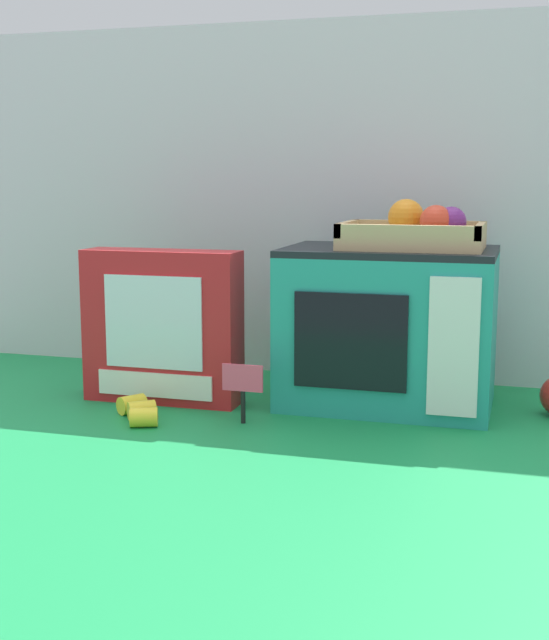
% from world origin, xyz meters
% --- Properties ---
extents(ground_plane, '(1.70, 1.70, 0.00)m').
position_xyz_m(ground_plane, '(0.00, 0.00, 0.00)').
color(ground_plane, '#198C47').
rests_on(ground_plane, ground).
extents(display_back_panel, '(1.61, 0.03, 0.71)m').
position_xyz_m(display_back_panel, '(0.00, 0.27, 0.36)').
color(display_back_panel, silver).
rests_on(display_back_panel, ground).
extents(toy_microwave, '(0.37, 0.25, 0.28)m').
position_xyz_m(toy_microwave, '(0.19, 0.06, 0.14)').
color(toy_microwave, teal).
rests_on(toy_microwave, ground).
extents(food_groups_crate, '(0.24, 0.17, 0.08)m').
position_xyz_m(food_groups_crate, '(0.24, 0.05, 0.31)').
color(food_groups_crate, tan).
rests_on(food_groups_crate, toy_microwave).
extents(cookie_set_box, '(0.29, 0.08, 0.28)m').
position_xyz_m(cookie_set_box, '(-0.20, -0.03, 0.14)').
color(cookie_set_box, red).
rests_on(cookie_set_box, ground).
extents(price_sign, '(0.07, 0.01, 0.10)m').
position_xyz_m(price_sign, '(-0.02, -0.13, 0.07)').
color(price_sign, black).
rests_on(price_sign, ground).
extents(loose_toy_banana, '(0.11, 0.12, 0.03)m').
position_xyz_m(loose_toy_banana, '(-0.19, -0.16, 0.02)').
color(loose_toy_banana, yellow).
rests_on(loose_toy_banana, ground).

